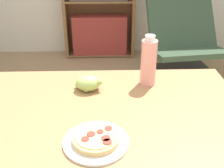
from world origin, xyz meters
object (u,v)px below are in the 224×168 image
at_px(drink_bottle, 149,62).
at_px(lounge_chair_far, 183,54).
at_px(bookshelf, 99,6).
at_px(grape_bunch, 88,83).
at_px(pizza_on_plate, 96,140).

distance_m(drink_bottle, lounge_chair_far, 1.65).
xyz_separation_m(drink_bottle, bookshelf, (-0.25, 2.14, -0.23)).
bearing_deg(lounge_chair_far, bookshelf, 133.46).
bearing_deg(bookshelf, drink_bottle, -83.23).
relative_size(grape_bunch, drink_bottle, 0.54).
bearing_deg(lounge_chair_far, pizza_on_plate, -121.12).
bearing_deg(drink_bottle, lounge_chair_far, 67.29).
relative_size(lounge_chair_far, bookshelf, 0.65).
bearing_deg(drink_bottle, grape_bunch, -168.70).
height_order(pizza_on_plate, grape_bunch, grape_bunch).
relative_size(drink_bottle, bookshelf, 0.18).
bearing_deg(grape_bunch, pizza_on_plate, -83.77).
relative_size(drink_bottle, lounge_chair_far, 0.28).
xyz_separation_m(lounge_chair_far, bookshelf, (-0.85, 0.71, 0.33)).
height_order(drink_bottle, lounge_chair_far, drink_bottle).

